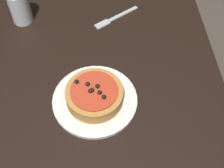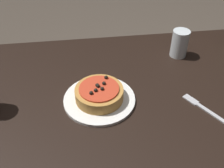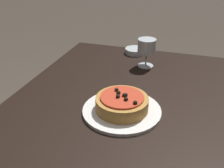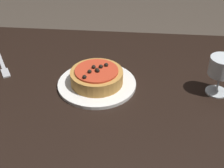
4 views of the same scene
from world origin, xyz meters
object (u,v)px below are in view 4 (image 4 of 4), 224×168
Objects in this scene: dining_table at (76,108)px; wine_glass at (222,68)px; fork at (3,66)px; pizza at (97,76)px; dinner_plate at (97,84)px.

wine_glass is (0.48, 0.01, 0.19)m from dining_table.
dining_table is 7.87× the size of fork.
dining_table is 0.15m from pizza.
wine_glass is 0.75× the size of fork.
wine_glass reaches higher than fork.
pizza is at bearing -111.08° from dinner_plate.
pizza is 1.01× the size of fork.
dining_table is at bearing -166.57° from pizza.
dinner_plate is 0.03m from pizza.
dinner_plate reaches higher than fork.
fork is at bearing 173.09° from wine_glass.
dinner_plate is at bearing 13.47° from dining_table.
dinner_plate is 0.38m from fork.
wine_glass is 0.78m from fork.
dinner_plate is 1.50× the size of pizza.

